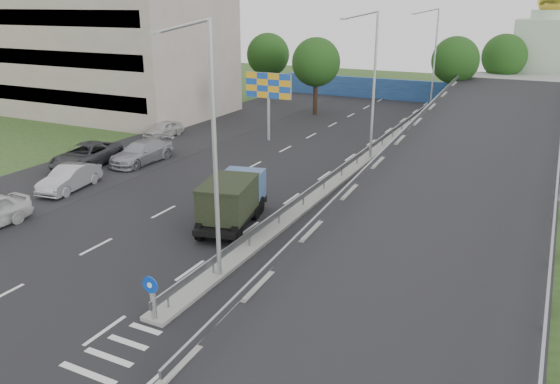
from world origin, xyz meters
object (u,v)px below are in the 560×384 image
Objects in this scene: lamp_post_far at (433,55)px; parked_car_e at (163,129)px; billboard at (268,89)px; parked_car_c at (86,155)px; church at (546,53)px; lamp_post_near at (210,141)px; sign_bollard at (152,297)px; dump_truck at (233,199)px; parked_car_b at (69,178)px; parked_car_d at (142,152)px; lamp_post_mid at (372,79)px.

lamp_post_far is 2.56× the size of parked_car_e.
lamp_post_far is at bearing 52.98° from parked_car_e.
billboard is 0.96× the size of parked_car_c.
parked_car_e is at bearing -161.09° from billboard.
church reaches higher than lamp_post_far.
lamp_post_far is (0.00, 40.00, 0.00)m from lamp_post_near.
church reaches higher than parked_car_c.
dump_truck is (-2.24, 9.09, 0.37)m from sign_bollard.
dump_truck is at bearing -10.04° from parked_car_b.
billboard is 18.26m from dump_truck.
dump_truck is 1.14× the size of parked_car_d.
lamp_post_near is 40.00m from lamp_post_far.
lamp_post_far reaches higher than dump_truck.
parked_car_d is at bearing 131.20° from sign_bollard.
sign_bollard is at bearing -42.63° from parked_car_b.
billboard reaches higher than parked_car_c.
church is 44.68m from parked_car_e.
church reaches higher than billboard.
sign_bollard is at bearing -90.14° from lamp_post_far.
lamp_post_far reaches higher than parked_car_d.
parked_car_c is (-16.90, -30.32, -5.01)m from lamp_post_far.
lamp_post_far is 0.73× the size of church.
lamp_post_near is at bearing -38.21° from parked_car_c.
parked_car_b is (-13.94, 9.35, -0.29)m from sign_bollard.
parked_car_c is (-16.90, -10.32, -5.01)m from lamp_post_mid.
billboard is at bearing 64.98° from parked_car_d.
billboard is 0.91× the size of dump_truck.
parked_car_e is (-17.50, 22.91, -0.36)m from sign_bollard.
church is 54.26m from parked_car_b.
dump_truck is at bearing -28.73° from parked_car_d.
billboard is at bearing 21.99° from parked_car_e.
sign_bollard is at bearing -49.55° from parked_car_e.
lamp_post_mid is at bearing -106.22° from church.
lamp_post_far is at bearing 52.47° from parked_car_c.
sign_bollard reaches higher than parked_car_c.
parked_car_e is at bearing 118.54° from parked_car_d.
billboard is 1.23× the size of parked_car_b.
parked_car_e is at bearing -128.23° from church.
billboard is (-9.11, 22.00, -1.62)m from lamp_post_near.
sign_bollard is at bearing -70.79° from billboard.
lamp_post_near is 26.47m from parked_car_e.
lamp_post_far reaches higher than sign_bollard.
parked_car_d reaches higher than parked_car_b.
church is 50.40m from dump_truck.
lamp_post_far reaches higher than parked_car_e.
church reaches higher than dump_truck.
billboard is (-9.11, -18.00, -1.62)m from lamp_post_far.
lamp_post_far is at bearing 89.86° from sign_bollard.
billboard reaches higher than parked_car_d.
parked_car_c is at bearing 150.19° from lamp_post_near.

